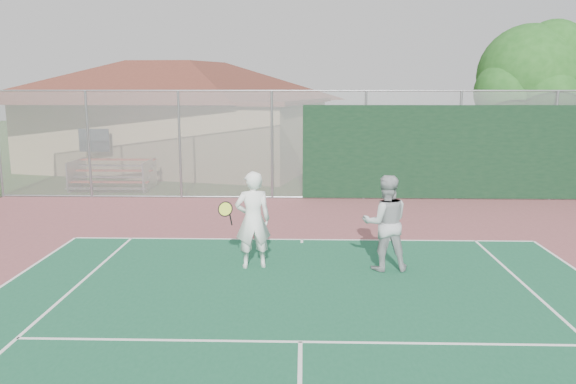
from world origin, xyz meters
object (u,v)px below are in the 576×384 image
object	(u,v)px
player_white_front	(253,221)
player_grey_back	(385,224)
bleachers	(113,174)
clubhouse	(179,104)
tree	(532,80)

from	to	relation	value
player_white_front	player_grey_back	xyz separation A→B (m)	(2.63, -0.07, -0.03)
bleachers	player_white_front	xyz separation A→B (m)	(5.84, -8.82, 0.43)
clubhouse	player_grey_back	bearing A→B (deg)	-49.78
player_white_front	player_grey_back	size ratio (longest dim) A/B	1.03
clubhouse	bleachers	distance (m)	6.38
tree	player_white_front	xyz separation A→B (m)	(-8.96, -9.28, -2.88)
tree	player_white_front	distance (m)	13.22
player_white_front	bleachers	bearing A→B (deg)	-69.91
tree	bleachers	bearing A→B (deg)	-178.21
clubhouse	tree	world-z (taller)	tree
tree	player_white_front	size ratio (longest dim) A/B	3.00
clubhouse	tree	xyz separation A→B (m)	(13.63, -5.37, 1.01)
clubhouse	bleachers	size ratio (longest dim) A/B	5.19
clubhouse	tree	size ratio (longest dim) A/B	2.50
clubhouse	tree	bearing A→B (deg)	-7.65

